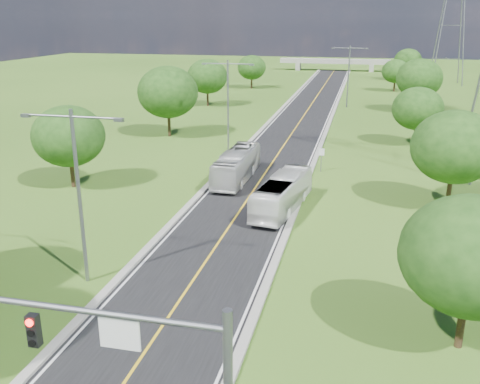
# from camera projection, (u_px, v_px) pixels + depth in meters

# --- Properties ---
(ground) EXTENTS (260.00, 260.00, 0.00)m
(ground) POSITION_uv_depth(u_px,v_px,m) (297.00, 126.00, 74.11)
(ground) COLOR #315718
(ground) RESTS_ON ground
(road) EXTENTS (8.00, 150.00, 0.06)m
(road) POSITION_uv_depth(u_px,v_px,m) (302.00, 118.00, 79.65)
(road) COLOR black
(road) RESTS_ON ground
(curb_left) EXTENTS (0.50, 150.00, 0.22)m
(curb_left) POSITION_uv_depth(u_px,v_px,m) (274.00, 117.00, 80.54)
(curb_left) COLOR gray
(curb_left) RESTS_ON ground
(curb_right) EXTENTS (0.50, 150.00, 0.22)m
(curb_right) POSITION_uv_depth(u_px,v_px,m) (331.00, 119.00, 78.71)
(curb_right) COLOR gray
(curb_right) RESTS_ON ground
(signal_mast) EXTENTS (8.54, 0.33, 7.20)m
(signal_mast) POSITION_uv_depth(u_px,v_px,m) (157.00, 371.00, 15.39)
(signal_mast) COLOR slate
(signal_mast) RESTS_ON ground
(speed_limit_sign) EXTENTS (0.55, 0.09, 2.40)m
(speed_limit_sign) POSITION_uv_depth(u_px,v_px,m) (321.00, 156.00, 52.14)
(speed_limit_sign) COLOR slate
(speed_limit_sign) RESTS_ON ground
(overpass) EXTENTS (30.00, 3.00, 3.20)m
(overpass) POSITION_uv_depth(u_px,v_px,m) (335.00, 62.00, 147.30)
(overpass) COLOR gray
(overpass) RESTS_ON ground
(streetlight_near_left) EXTENTS (5.90, 0.25, 10.00)m
(streetlight_near_left) POSITION_uv_depth(u_px,v_px,m) (78.00, 183.00, 29.17)
(streetlight_near_left) COLOR slate
(streetlight_near_left) RESTS_ON ground
(streetlight_mid_left) EXTENTS (5.90, 0.25, 10.00)m
(streetlight_mid_left) POSITION_uv_depth(u_px,v_px,m) (228.00, 97.00, 59.68)
(streetlight_mid_left) COLOR slate
(streetlight_mid_left) RESTS_ON ground
(streetlight_far_right) EXTENTS (5.90, 0.25, 10.00)m
(streetlight_far_right) POSITION_uv_depth(u_px,v_px,m) (349.00, 71.00, 87.58)
(streetlight_far_right) COLOR slate
(streetlight_far_right) RESTS_ON ground
(power_tower_far) EXTENTS (9.00, 6.40, 28.00)m
(power_tower_far) POSITION_uv_depth(u_px,v_px,m) (452.00, 18.00, 114.92)
(power_tower_far) COLOR slate
(power_tower_far) RESTS_ON ground
(tree_lb) EXTENTS (6.30, 6.30, 7.33)m
(tree_lb) POSITION_uv_depth(u_px,v_px,m) (69.00, 136.00, 46.53)
(tree_lb) COLOR black
(tree_lb) RESTS_ON ground
(tree_lc) EXTENTS (7.56, 7.56, 8.79)m
(tree_lc) POSITION_uv_depth(u_px,v_px,m) (168.00, 92.00, 66.36)
(tree_lc) COLOR black
(tree_lc) RESTS_ON ground
(tree_ld) EXTENTS (6.72, 6.72, 7.82)m
(tree_ld) POSITION_uv_depth(u_px,v_px,m) (207.00, 76.00, 89.17)
(tree_ld) COLOR black
(tree_ld) RESTS_ON ground
(tree_le) EXTENTS (5.88, 5.88, 6.84)m
(tree_le) POSITION_uv_depth(u_px,v_px,m) (252.00, 67.00, 111.01)
(tree_le) COLOR black
(tree_le) RESTS_ON ground
(tree_ra) EXTENTS (6.30, 6.30, 7.33)m
(tree_ra) POSITION_uv_depth(u_px,v_px,m) (471.00, 256.00, 23.41)
(tree_ra) COLOR black
(tree_ra) RESTS_ON ground
(tree_rb) EXTENTS (6.72, 6.72, 7.82)m
(tree_rb) POSITION_uv_depth(u_px,v_px,m) (455.00, 147.00, 41.37)
(tree_rb) COLOR black
(tree_rb) RESTS_ON ground
(tree_rc) EXTENTS (5.88, 5.88, 6.84)m
(tree_rc) POSITION_uv_depth(u_px,v_px,m) (418.00, 109.00, 62.11)
(tree_rc) COLOR black
(tree_rc) RESTS_ON ground
(tree_rd) EXTENTS (7.14, 7.14, 8.30)m
(tree_rd) POSITION_uv_depth(u_px,v_px,m) (419.00, 78.00, 83.57)
(tree_rd) COLOR black
(tree_rd) RESTS_ON ground
(tree_re) EXTENTS (5.46, 5.46, 6.35)m
(tree_re) POSITION_uv_depth(u_px,v_px,m) (396.00, 71.00, 106.69)
(tree_re) COLOR black
(tree_re) RESTS_ON ground
(tree_rf) EXTENTS (6.30, 6.30, 7.33)m
(tree_rf) POSITION_uv_depth(u_px,v_px,m) (408.00, 60.00, 124.22)
(tree_rf) COLOR black
(tree_rf) RESTS_ON ground
(bus_outbound) EXTENTS (3.67, 9.99, 2.72)m
(bus_outbound) POSITION_uv_depth(u_px,v_px,m) (282.00, 193.00, 41.74)
(bus_outbound) COLOR white
(bus_outbound) RESTS_ON road
(bus_inbound) EXTENTS (2.51, 10.09, 2.80)m
(bus_inbound) POSITION_uv_depth(u_px,v_px,m) (237.00, 165.00, 49.37)
(bus_inbound) COLOR beige
(bus_inbound) RESTS_ON road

